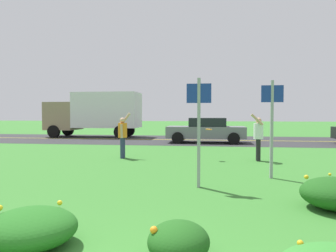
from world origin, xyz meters
TOP-DOWN VIEW (x-y plane):
  - ground_plane at (0.00, 9.22)m, footprint 120.00×120.00m
  - highway_strip at (0.00, 18.44)m, footprint 120.00×7.65m
  - highway_center_stripe at (0.00, 18.44)m, footprint 120.00×0.16m
  - daylily_clump_mid_center at (0.62, 1.70)m, footprint 0.72×0.79m
  - daylily_clump_front_left at (-1.27, 1.80)m, footprint 1.16×1.11m
  - daylily_clump_mid_left at (3.18, 4.04)m, footprint 1.23×1.19m
  - sign_post_near_path at (0.69, 5.39)m, footprint 0.56×0.10m
  - sign_post_by_roadside at (2.53, 6.69)m, footprint 0.56×0.10m
  - person_thrower_orange_shirt at (-2.39, 9.80)m, footprint 0.44×0.49m
  - person_catcher_white_shirt at (2.62, 9.77)m, footprint 0.47×0.49m
  - frisbee_orange at (0.86, 9.81)m, footprint 0.24×0.24m
  - car_gray_center_left at (0.63, 16.72)m, footprint 4.50×2.00m
  - box_truck_tan at (-7.43, 20.16)m, footprint 6.70×2.46m

SIDE VIEW (x-z plane):
  - ground_plane at x=0.00m, z-range 0.00..0.00m
  - highway_strip at x=0.00m, z-range 0.00..0.01m
  - highway_center_stripe at x=0.00m, z-range 0.01..0.01m
  - daylily_clump_mid_center at x=0.62m, z-range 0.00..0.45m
  - daylily_clump_front_left at x=-1.27m, z-range -0.02..0.51m
  - daylily_clump_mid_left at x=3.18m, z-range -0.01..0.57m
  - car_gray_center_left at x=0.63m, z-range 0.01..1.46m
  - person_thrower_orange_shirt at x=-2.39m, z-range 0.06..1.80m
  - person_catcher_white_shirt at x=2.62m, z-range 0.08..1.78m
  - frisbee_orange at x=0.86m, z-range 1.09..1.15m
  - sign_post_near_path at x=0.69m, z-range 0.27..2.78m
  - sign_post_by_roadside at x=2.53m, z-range 0.27..2.83m
  - box_truck_tan at x=-7.43m, z-range 0.20..3.40m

